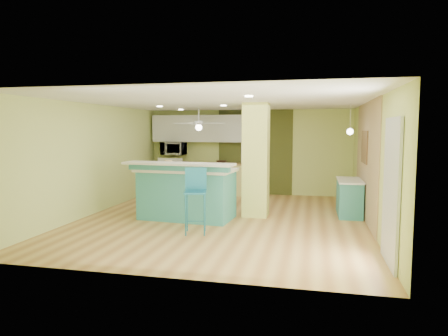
{
  "coord_description": "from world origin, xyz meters",
  "views": [
    {
      "loc": [
        1.88,
        -8.25,
        1.93
      ],
      "look_at": [
        -0.05,
        0.4,
        1.07
      ],
      "focal_mm": 32.0,
      "sensor_mm": 36.0,
      "label": 1
    }
  ],
  "objects_px": {
    "peninsula": "(187,192)",
    "canister": "(168,164)",
    "fruit_bowl": "(222,162)",
    "bar_stool": "(196,190)",
    "side_counter": "(349,197)"
  },
  "relations": [
    {
      "from": "side_counter",
      "to": "canister",
      "type": "xyz_separation_m",
      "value": [
        -3.89,
        -1.1,
        0.77
      ]
    },
    {
      "from": "bar_stool",
      "to": "canister",
      "type": "distance_m",
      "value": 1.53
    },
    {
      "from": "fruit_bowl",
      "to": "peninsula",
      "type": "bearing_deg",
      "value": -90.59
    },
    {
      "from": "bar_stool",
      "to": "fruit_bowl",
      "type": "distance_m",
      "value": 4.34
    },
    {
      "from": "peninsula",
      "to": "fruit_bowl",
      "type": "distance_m",
      "value": 3.25
    },
    {
      "from": "fruit_bowl",
      "to": "bar_stool",
      "type": "bearing_deg",
      "value": -83.44
    },
    {
      "from": "bar_stool",
      "to": "fruit_bowl",
      "type": "bearing_deg",
      "value": 83.31
    },
    {
      "from": "bar_stool",
      "to": "fruit_bowl",
      "type": "height_order",
      "value": "bar_stool"
    },
    {
      "from": "bar_stool",
      "to": "fruit_bowl",
      "type": "relative_size",
      "value": 3.9
    },
    {
      "from": "side_counter",
      "to": "canister",
      "type": "bearing_deg",
      "value": -164.28
    },
    {
      "from": "peninsula",
      "to": "fruit_bowl",
      "type": "xyz_separation_m",
      "value": [
        0.03,
        3.22,
        0.4
      ]
    },
    {
      "from": "peninsula",
      "to": "canister",
      "type": "bearing_deg",
      "value": 178.19
    },
    {
      "from": "peninsula",
      "to": "side_counter",
      "type": "relative_size",
      "value": 1.9
    },
    {
      "from": "fruit_bowl",
      "to": "canister",
      "type": "bearing_deg",
      "value": -98.28
    },
    {
      "from": "side_counter",
      "to": "fruit_bowl",
      "type": "distance_m",
      "value": 4.05
    }
  ]
}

